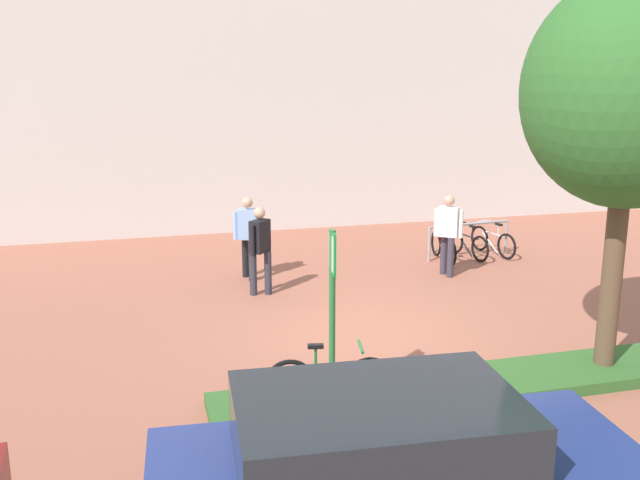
{
  "coord_description": "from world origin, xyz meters",
  "views": [
    {
      "loc": [
        -3.63,
        -10.33,
        4.2
      ],
      "look_at": [
        -0.42,
        1.53,
        1.28
      ],
      "focal_mm": 39.89,
      "sensor_mm": 36.0,
      "label": 1
    }
  ],
  "objects_px": {
    "bike_rack_cluster": "(468,243)",
    "person_casual_tan": "(448,230)",
    "bollard_steel": "(450,252)",
    "person_suited_navy": "(260,245)",
    "bike_at_sign": "(330,381)",
    "parking_sign_post": "(332,294)",
    "car_navy_sedan": "(393,479)",
    "person_shirt_blue": "(248,233)",
    "tree_sidewalk": "(630,93)"
  },
  "relations": [
    {
      "from": "bike_rack_cluster",
      "to": "person_shirt_blue",
      "type": "height_order",
      "value": "person_shirt_blue"
    },
    {
      "from": "tree_sidewalk",
      "to": "bike_rack_cluster",
      "type": "height_order",
      "value": "tree_sidewalk"
    },
    {
      "from": "parking_sign_post",
      "to": "person_suited_navy",
      "type": "relative_size",
      "value": 1.36
    },
    {
      "from": "bollard_steel",
      "to": "tree_sidewalk",
      "type": "bearing_deg",
      "value": -91.42
    },
    {
      "from": "parking_sign_post",
      "to": "bike_rack_cluster",
      "type": "xyz_separation_m",
      "value": [
        5.14,
        6.46,
        -1.19
      ]
    },
    {
      "from": "person_shirt_blue",
      "to": "person_suited_navy",
      "type": "xyz_separation_m",
      "value": [
        0.04,
        -1.13,
        0.0
      ]
    },
    {
      "from": "bike_rack_cluster",
      "to": "person_casual_tan",
      "type": "relative_size",
      "value": 1.22
    },
    {
      "from": "parking_sign_post",
      "to": "car_navy_sedan",
      "type": "bearing_deg",
      "value": -95.47
    },
    {
      "from": "bollard_steel",
      "to": "person_shirt_blue",
      "type": "relative_size",
      "value": 0.52
    },
    {
      "from": "parking_sign_post",
      "to": "person_casual_tan",
      "type": "distance_m",
      "value": 6.63
    },
    {
      "from": "bike_at_sign",
      "to": "person_casual_tan",
      "type": "xyz_separation_m",
      "value": [
        4.04,
        5.17,
        0.63
      ]
    },
    {
      "from": "car_navy_sedan",
      "to": "person_casual_tan",
      "type": "bearing_deg",
      "value": 61.96
    },
    {
      "from": "tree_sidewalk",
      "to": "bollard_steel",
      "type": "xyz_separation_m",
      "value": [
        0.13,
        5.36,
        -3.49
      ]
    },
    {
      "from": "bike_rack_cluster",
      "to": "person_shirt_blue",
      "type": "relative_size",
      "value": 1.22
    },
    {
      "from": "parking_sign_post",
      "to": "bollard_steel",
      "type": "distance_m",
      "value": 6.91
    },
    {
      "from": "bike_at_sign",
      "to": "person_casual_tan",
      "type": "bearing_deg",
      "value": 52.0
    },
    {
      "from": "person_casual_tan",
      "to": "person_suited_navy",
      "type": "relative_size",
      "value": 1.0
    },
    {
      "from": "bollard_steel",
      "to": "person_casual_tan",
      "type": "bearing_deg",
      "value": -130.48
    },
    {
      "from": "bike_rack_cluster",
      "to": "person_shirt_blue",
      "type": "bearing_deg",
      "value": -175.77
    },
    {
      "from": "bike_rack_cluster",
      "to": "car_navy_sedan",
      "type": "bearing_deg",
      "value": -120.17
    },
    {
      "from": "person_casual_tan",
      "to": "person_suited_navy",
      "type": "height_order",
      "value": "same"
    },
    {
      "from": "bollard_steel",
      "to": "person_suited_navy",
      "type": "bearing_deg",
      "value": -173.92
    },
    {
      "from": "bike_at_sign",
      "to": "car_navy_sedan",
      "type": "xyz_separation_m",
      "value": [
        -0.27,
        -2.92,
        0.41
      ]
    },
    {
      "from": "bollard_steel",
      "to": "bike_at_sign",
      "type": "bearing_deg",
      "value": -128.08
    },
    {
      "from": "person_suited_navy",
      "to": "person_shirt_blue",
      "type": "bearing_deg",
      "value": 92.15
    },
    {
      "from": "tree_sidewalk",
      "to": "bollard_steel",
      "type": "relative_size",
      "value": 6.12
    },
    {
      "from": "parking_sign_post",
      "to": "bike_at_sign",
      "type": "bearing_deg",
      "value": 93.42
    },
    {
      "from": "tree_sidewalk",
      "to": "bike_at_sign",
      "type": "xyz_separation_m",
      "value": [
        -4.04,
        0.03,
        -3.59
      ]
    },
    {
      "from": "person_casual_tan",
      "to": "bollard_steel",
      "type": "bearing_deg",
      "value": 49.52
    },
    {
      "from": "bike_rack_cluster",
      "to": "person_suited_navy",
      "type": "xyz_separation_m",
      "value": [
        -5.14,
        -1.51,
        0.63
      ]
    },
    {
      "from": "car_navy_sedan",
      "to": "parking_sign_post",
      "type": "bearing_deg",
      "value": 84.53
    },
    {
      "from": "bollard_steel",
      "to": "person_casual_tan",
      "type": "distance_m",
      "value": 0.58
    },
    {
      "from": "parking_sign_post",
      "to": "bike_rack_cluster",
      "type": "distance_m",
      "value": 8.34
    },
    {
      "from": "person_suited_navy",
      "to": "bollard_steel",
      "type": "bearing_deg",
      "value": 6.08
    },
    {
      "from": "person_suited_navy",
      "to": "person_casual_tan",
      "type": "bearing_deg",
      "value": 3.98
    },
    {
      "from": "bike_at_sign",
      "to": "bollard_steel",
      "type": "relative_size",
      "value": 1.85
    },
    {
      "from": "bike_rack_cluster",
      "to": "car_navy_sedan",
      "type": "relative_size",
      "value": 0.48
    },
    {
      "from": "person_shirt_blue",
      "to": "car_navy_sedan",
      "type": "height_order",
      "value": "person_shirt_blue"
    },
    {
      "from": "parking_sign_post",
      "to": "bollard_steel",
      "type": "relative_size",
      "value": 2.6
    },
    {
      "from": "bike_at_sign",
      "to": "car_navy_sedan",
      "type": "relative_size",
      "value": 0.38
    },
    {
      "from": "tree_sidewalk",
      "to": "person_suited_navy",
      "type": "bearing_deg",
      "value": 129.39
    },
    {
      "from": "parking_sign_post",
      "to": "person_shirt_blue",
      "type": "xyz_separation_m",
      "value": [
        -0.04,
        6.08,
        -0.55
      ]
    },
    {
      "from": "car_navy_sedan",
      "to": "bike_rack_cluster",
      "type": "bearing_deg",
      "value": 59.83
    },
    {
      "from": "car_navy_sedan",
      "to": "person_suited_navy",
      "type": "bearing_deg",
      "value": 87.98
    },
    {
      "from": "parking_sign_post",
      "to": "person_suited_navy",
      "type": "distance_m",
      "value": 4.98
    },
    {
      "from": "person_casual_tan",
      "to": "person_suited_navy",
      "type": "distance_m",
      "value": 4.04
    },
    {
      "from": "bollard_steel",
      "to": "person_suited_navy",
      "type": "xyz_separation_m",
      "value": [
        -4.17,
        -0.44,
        0.53
      ]
    },
    {
      "from": "parking_sign_post",
      "to": "car_navy_sedan",
      "type": "relative_size",
      "value": 0.53
    },
    {
      "from": "bike_at_sign",
      "to": "person_casual_tan",
      "type": "distance_m",
      "value": 6.59
    },
    {
      "from": "bike_at_sign",
      "to": "person_suited_navy",
      "type": "xyz_separation_m",
      "value": [
        0.01,
        4.89,
        0.63
      ]
    }
  ]
}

